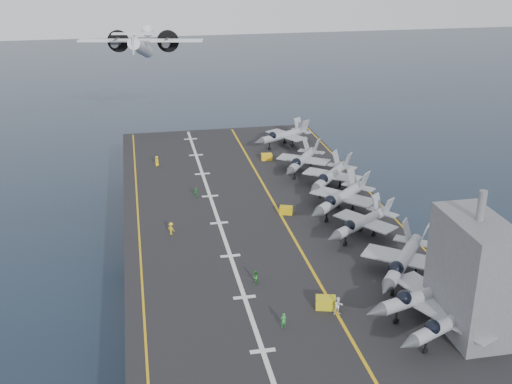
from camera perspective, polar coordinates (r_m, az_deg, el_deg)
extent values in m
plane|color=#142135|center=(94.82, 0.47, -8.20)|extent=(500.00, 500.00, 0.00)
cube|color=#56595E|center=(92.41, 0.48, -5.52)|extent=(36.00, 90.00, 10.00)
cube|color=black|center=(90.13, 0.49, -2.58)|extent=(38.00, 92.00, 0.40)
cube|color=gold|center=(90.64, 2.35, -2.30)|extent=(0.35, 90.00, 0.02)
cube|color=silver|center=(89.14, -3.30, -2.76)|extent=(0.50, 90.00, 0.02)
cube|color=gold|center=(88.52, -10.38, -3.29)|extent=(0.25, 90.00, 0.02)
cube|color=gold|center=(95.19, 11.47, -1.52)|extent=(0.25, 90.00, 0.02)
imported|color=green|center=(73.87, -0.09, -7.59)|extent=(1.06, 1.16, 1.61)
imported|color=yellow|center=(86.10, -7.55, -3.24)|extent=(1.20, 1.23, 1.72)
imported|color=#268C33|center=(97.81, -5.36, -0.01)|extent=(1.14, 1.14, 1.61)
imported|color=yellow|center=(111.75, -8.80, 2.72)|extent=(1.30, 1.31, 1.85)
imported|color=green|center=(66.31, 2.47, -11.34)|extent=(1.06, 0.74, 1.69)
imported|color=white|center=(68.79, 7.33, -10.00)|extent=(1.32, 0.98, 2.04)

